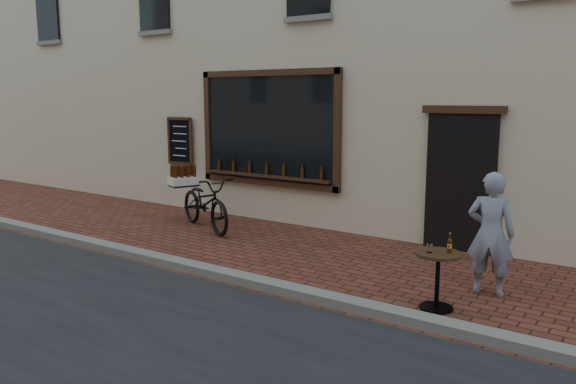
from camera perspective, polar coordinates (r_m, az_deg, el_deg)
The scene contains 5 objects.
ground at distance 7.51m, azimuth -6.12°, elevation -9.48°, with size 90.00×90.00×0.00m, color #51251A.
kerb at distance 7.64m, azimuth -5.14°, elevation -8.66°, with size 90.00×0.25×0.12m, color slate.
cargo_bicycle at distance 10.61m, azimuth -8.49°, elevation -0.99°, with size 2.28×1.43×1.08m.
bistro_table at distance 6.78m, azimuth 15.01°, elevation -7.54°, with size 0.53×0.53×0.91m.
pedestrian at distance 7.41m, azimuth 19.89°, elevation -4.01°, with size 0.57×0.37×1.56m, color gray.
Camera 1 is at (4.67, -5.35, 2.45)m, focal length 35.00 mm.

